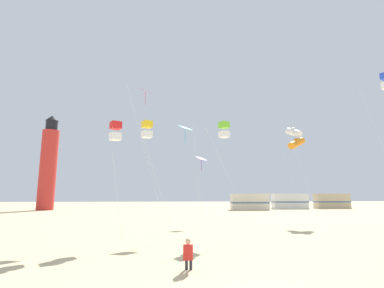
{
  "coord_description": "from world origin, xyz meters",
  "views": [
    {
      "loc": [
        -2.09,
        -6.47,
        2.74
      ],
      "look_at": [
        -0.59,
        13.79,
        6.25
      ],
      "focal_mm": 27.15,
      "sensor_mm": 36.0,
      "label": 1
    }
  ],
  "objects": [
    {
      "name": "rv_van_white",
      "position": [
        20.55,
        48.1,
        1.39
      ],
      "size": [
        6.58,
        2.76,
        2.8
      ],
      "rotation": [
        0.0,
        0.0,
        -0.07
      ],
      "color": "white",
      "rests_on": "ground"
    },
    {
      "name": "lighthouse_distant",
      "position": [
        -23.64,
        46.28,
        7.84
      ],
      "size": [
        2.8,
        2.8,
        16.8
      ],
      "color": "red",
      "rests_on": "ground"
    },
    {
      "name": "kite_flyer_standing",
      "position": [
        -1.41,
        4.51,
        0.61
      ],
      "size": [
        0.37,
        0.53,
        1.16
      ],
      "rotation": [
        0.0,
        0.0,
        3.02
      ],
      "color": "red",
      "rests_on": "ground"
    },
    {
      "name": "kite_box_lime",
      "position": [
        1.71,
        13.69,
        7.29
      ],
      "size": [
        3.29,
        2.06,
        7.88
      ],
      "color": "silver",
      "rests_on": "ground"
    },
    {
      "name": "kite_box_gold",
      "position": [
        -3.73,
        12.97,
        7.07
      ],
      "size": [
        2.35,
        2.35,
        7.65
      ],
      "color": "silver",
      "rests_on": "ground"
    },
    {
      "name": "kite_diamond_rainbow",
      "position": [
        -4.22,
        16.5,
        10.62
      ],
      "size": [
        3.23,
        2.55,
        11.36
      ],
      "color": "silver",
      "rests_on": "ground"
    },
    {
      "name": "rv_van_cream",
      "position": [
        11.75,
        44.31,
        1.39
      ],
      "size": [
        6.51,
        2.55,
        2.8
      ],
      "rotation": [
        0.0,
        0.0,
        -0.03
      ],
      "color": "beige",
      "rests_on": "ground"
    },
    {
      "name": "kite_tube_orange",
      "position": [
        10.69,
        21.75,
        7.88
      ],
      "size": [
        2.99,
        2.82,
        8.58
      ],
      "color": "silver",
      "rests_on": "ground"
    },
    {
      "name": "kite_diamond_violet",
      "position": [
        0.85,
        21.35,
        5.92
      ],
      "size": [
        1.36,
        1.36,
        6.33
      ],
      "color": "silver",
      "rests_on": "ground"
    },
    {
      "name": "kite_tube_white",
      "position": [
        11.05,
        23.15,
        9.32
      ],
      "size": [
        2.93,
        2.89,
        10.02
      ],
      "color": "silver",
      "rests_on": "ground"
    },
    {
      "name": "kite_diamond_cyan",
      "position": [
        -0.97,
        14.96,
        7.41
      ],
      "size": [
        2.0,
        2.0,
        7.9
      ],
      "color": "silver",
      "rests_on": "ground"
    },
    {
      "name": "rv_van_tan",
      "position": [
        29.24,
        48.82,
        1.39
      ],
      "size": [
        6.45,
        2.36,
        2.8
      ],
      "rotation": [
        0.0,
        0.0,
        0.0
      ],
      "color": "#C6B28C",
      "rests_on": "ground"
    },
    {
      "name": "kite_box_scarlet",
      "position": [
        -5.48,
        11.13,
        6.53
      ],
      "size": [
        1.11,
        1.11,
        7.11
      ],
      "color": "silver",
      "rests_on": "ground"
    }
  ]
}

